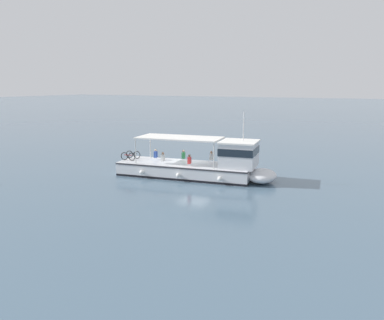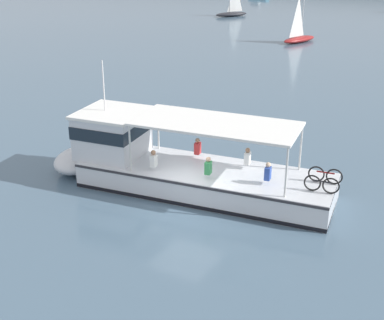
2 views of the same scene
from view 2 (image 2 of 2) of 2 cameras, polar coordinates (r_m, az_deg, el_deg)
ground_plane at (r=21.53m, az=-0.63°, el=-5.09°), size 400.00×400.00×0.00m
ferry_main at (r=22.89m, az=-2.35°, el=-0.52°), size 13.03×4.88×5.32m
sailboat_off_stern at (r=76.69m, az=4.31°, el=15.59°), size 3.91×4.73×5.40m
sailboat_near_starboard at (r=57.83m, az=11.49°, el=12.87°), size 2.82×5.00×5.40m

